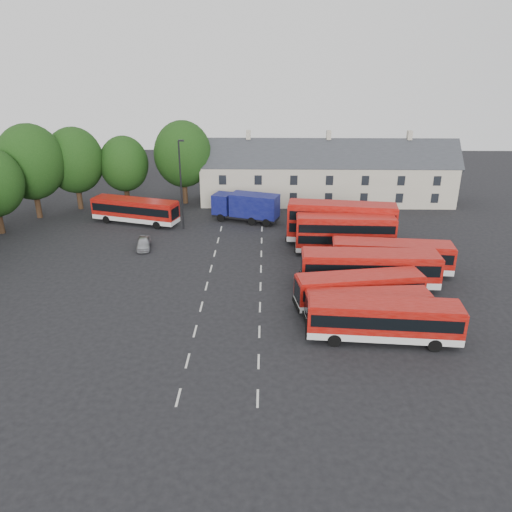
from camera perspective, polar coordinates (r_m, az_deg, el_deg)
The scene contains 15 objects.
ground at distance 44.65m, azimuth -5.96°, elevation -4.56°, with size 140.00×140.00×0.00m, color black.
lane_markings at distance 46.20m, azimuth -2.59°, elevation -3.47°, with size 5.15×33.80×0.01m.
treeline at distance 65.76m, azimuth -22.62°, elevation 8.91°, with size 29.92×32.59×12.01m.
terrace_houses at distance 71.86m, azimuth 8.06°, elevation 9.12°, with size 35.70×7.13×10.06m.
bus_row_a at distance 38.25m, azimuth 14.40°, elevation -6.89°, with size 11.37×3.43×3.17m.
bus_row_b at distance 40.39m, azimuth 12.64°, elevation -5.45°, with size 9.91×2.96×2.76m.
bus_row_c at distance 42.62m, azimuth 11.73°, elevation -3.60°, with size 10.91×4.14×3.01m.
bus_row_d at distance 46.18m, azimuth 12.87°, elevation -1.22°, with size 12.35×3.12×3.48m.
bus_row_e at distance 49.83m, azimuth 15.25°, elevation 0.14°, with size 11.59×3.67×3.22m.
bus_dd_south at distance 53.40m, azimuth 10.14°, elevation 2.65°, with size 10.39×2.74×4.23m.
bus_dd_north at distance 55.83m, azimuth 9.72°, elevation 3.92°, with size 11.99×4.15×4.81m.
bus_north at distance 64.15m, azimuth -13.65°, elevation 5.24°, with size 11.30×5.60×3.12m.
box_truck at distance 63.04m, azimuth -1.08°, elevation 5.74°, with size 8.73×5.08×3.64m.
silver_car at distance 56.03m, azimuth -12.72°, elevation 1.46°, with size 1.49×3.69×1.26m, color #A9ABB1.
lamppost at distance 60.00m, azimuth -8.56°, elevation 8.28°, with size 0.74×0.30×10.75m.
Camera 1 is at (5.39, -39.45, 20.21)m, focal length 35.00 mm.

